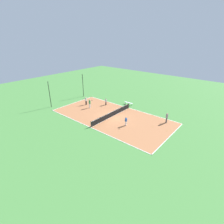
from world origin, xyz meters
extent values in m
plane|color=#47843D|center=(0.00, 0.00, 0.00)|extent=(80.00, 80.00, 0.00)
cube|color=#AD6B42|center=(0.00, 0.00, 0.01)|extent=(10.56, 21.40, 0.02)
cube|color=white|center=(-5.23, 0.00, 0.02)|extent=(0.10, 21.40, 0.00)
cube|color=white|center=(5.23, 0.00, 0.02)|extent=(0.10, 21.40, 0.00)
cube|color=white|center=(0.00, -10.65, 0.02)|extent=(10.56, 0.10, 0.00)
cube|color=white|center=(0.00, 10.65, 0.02)|extent=(10.56, 0.10, 0.00)
cube|color=white|center=(0.00, 0.00, 0.02)|extent=(10.56, 0.10, 0.00)
cylinder|color=black|center=(-5.13, 0.00, 0.53)|extent=(0.10, 0.10, 1.02)
cylinder|color=black|center=(5.13, 0.00, 0.53)|extent=(0.10, 0.10, 1.02)
cube|color=black|center=(0.00, 0.00, 0.51)|extent=(10.26, 0.03, 0.97)
cube|color=white|center=(0.00, 0.00, 0.96)|extent=(10.26, 0.04, 0.06)
cube|color=silver|center=(6.72, 1.10, 0.43)|extent=(0.36, 1.93, 0.04)
cylinder|color=#4C4C51|center=(6.72, 0.29, 0.21)|extent=(0.08, 0.08, 0.41)
cylinder|color=#4C4C51|center=(6.72, 1.92, 0.21)|extent=(0.08, 0.08, 0.41)
cube|color=white|center=(-1.13, -3.84, 0.39)|extent=(0.32, 0.30, 0.74)
cylinder|color=blue|center=(-1.13, -3.84, 1.02)|extent=(0.49, 0.49, 0.52)
sphere|color=tan|center=(-1.13, -3.84, 1.40)|extent=(0.22, 0.22, 0.22)
cylinder|color=#262626|center=(-1.40, -4.00, 1.15)|extent=(0.26, 0.16, 0.03)
torus|color=black|center=(-1.65, -4.14, 1.15)|extent=(0.41, 0.41, 0.02)
cube|color=#4C4C51|center=(3.93, -8.41, 0.46)|extent=(0.29, 0.25, 0.87)
cylinder|color=gray|center=(3.93, -8.41, 1.20)|extent=(0.43, 0.43, 0.61)
sphere|color=tan|center=(3.93, -8.41, 1.63)|extent=(0.26, 0.26, 0.26)
cylinder|color=#262626|center=(4.24, -8.33, 1.35)|extent=(0.28, 0.09, 0.03)
torus|color=black|center=(4.51, -8.27, 1.35)|extent=(0.37, 0.37, 0.02)
cube|color=black|center=(3.56, 4.62, 0.37)|extent=(0.32, 0.32, 0.69)
cylinder|color=white|center=(3.56, 4.62, 0.95)|extent=(0.51, 0.51, 0.48)
sphere|color=brown|center=(3.56, 4.62, 1.30)|extent=(0.21, 0.21, 0.21)
cylinder|color=#262626|center=(3.35, 4.38, 1.07)|extent=(0.21, 0.23, 0.03)
torus|color=black|center=(3.17, 4.17, 1.07)|extent=(0.43, 0.43, 0.02)
cube|color=white|center=(0.31, 6.01, 0.47)|extent=(0.28, 0.23, 0.89)
cylinder|color=green|center=(0.31, 6.01, 1.23)|extent=(0.40, 0.40, 0.63)
sphere|color=tan|center=(0.31, 6.01, 1.68)|extent=(0.27, 0.27, 0.27)
cylinder|color=#262626|center=(0.63, 5.97, 1.39)|extent=(0.28, 0.07, 0.03)
torus|color=black|center=(0.91, 5.93, 1.39)|extent=(0.34, 0.34, 0.02)
cube|color=black|center=(1.04, 7.89, 0.43)|extent=(0.32, 0.30, 0.81)
cylinder|color=silver|center=(1.04, 7.89, 1.12)|extent=(0.49, 0.49, 0.57)
sphere|color=beige|center=(1.04, 7.89, 1.52)|extent=(0.24, 0.24, 0.24)
cylinder|color=#262626|center=(0.76, 8.05, 1.26)|extent=(0.26, 0.17, 0.03)
torus|color=black|center=(0.52, 8.20, 1.26)|extent=(0.42, 0.42, 0.02)
sphere|color=#CCE033|center=(1.21, -7.39, 0.06)|extent=(0.07, 0.07, 0.07)
sphere|color=#CCE033|center=(1.39, -9.66, 0.06)|extent=(0.07, 0.07, 0.07)
sphere|color=#CCE033|center=(-1.93, 8.77, 0.06)|extent=(0.07, 0.07, 0.07)
cylinder|color=black|center=(-4.32, 12.36, 2.61)|extent=(0.12, 0.12, 5.23)
cylinder|color=black|center=(4.32, 12.36, 2.61)|extent=(0.12, 0.12, 5.23)
camera|label=1|loc=(-21.58, -18.02, 13.32)|focal=28.00mm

